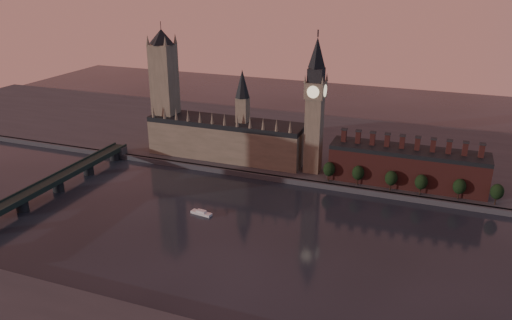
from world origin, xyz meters
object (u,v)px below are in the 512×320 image
(big_ben, at_px, (315,105))
(westminster_bridge, at_px, (37,192))
(river_boat, at_px, (201,213))
(victoria_tower, at_px, (165,87))

(big_ben, relative_size, westminster_bridge, 0.54)
(westminster_bridge, xyz_separation_m, river_boat, (113.89, 22.96, -6.32))
(victoria_tower, distance_m, westminster_bridge, 133.21)
(victoria_tower, bearing_deg, big_ben, -2.20)
(river_boat, bearing_deg, big_ben, 68.38)
(victoria_tower, bearing_deg, river_boat, -50.21)
(river_boat, bearing_deg, victoria_tower, 137.83)
(victoria_tower, height_order, westminster_bridge, victoria_tower)
(river_boat, bearing_deg, westminster_bridge, -160.55)
(westminster_bridge, bearing_deg, victoria_tower, 73.44)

